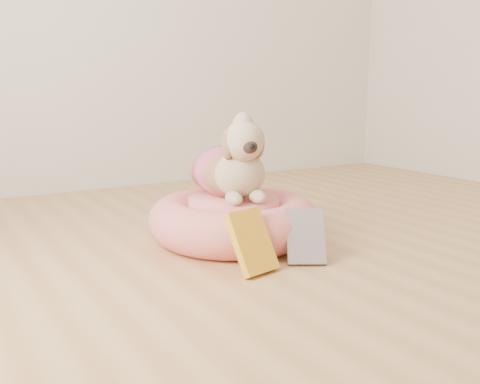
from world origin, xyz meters
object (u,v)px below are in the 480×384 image
book_yellow (252,242)px  pet_bed (234,220)px  book_white (306,236)px  dog (232,154)px

book_yellow → pet_bed: bearing=56.1°
pet_bed → book_white: size_ratio=3.33×
pet_bed → book_white: (0.08, -0.38, 0.01)m
book_white → book_yellow: bearing=-151.3°
dog → book_white: size_ratio=2.31×
book_white → dog: bearing=131.5°
dog → book_yellow: 0.50m
dog → book_yellow: size_ratio=2.16×
book_yellow → book_white: book_yellow is taller
pet_bed → dog: (0.01, 0.03, 0.28)m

